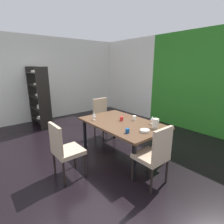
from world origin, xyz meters
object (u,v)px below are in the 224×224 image
at_px(cup_rear, 122,119).
at_px(wine_glass_left, 152,118).
at_px(display_shelf, 39,97).
at_px(pitcher_center, 156,123).
at_px(chair_head_near, 64,148).
at_px(cup_near_shelf, 134,118).
at_px(chair_right_near, 155,153).
at_px(wine_glass_east, 94,115).
at_px(cup_west, 127,131).
at_px(serving_bowl_corner, 145,131).
at_px(chair_left_far, 103,116).
at_px(dining_table, 122,126).

bearing_deg(cup_rear, wine_glass_left, 30.37).
bearing_deg(cup_rear, display_shelf, -165.38).
bearing_deg(pitcher_center, chair_head_near, -113.23).
xyz_separation_m(cup_near_shelf, pitcher_center, (0.58, -0.05, 0.04)).
bearing_deg(chair_right_near, cup_near_shelf, 59.89).
height_order(wine_glass_east, cup_rear, wine_glass_east).
height_order(cup_rear, cup_west, cup_rear).
height_order(wine_glass_left, wine_glass_east, wine_glass_left).
xyz_separation_m(chair_right_near, cup_rear, (-1.12, 0.33, 0.22)).
height_order(display_shelf, pitcher_center, display_shelf).
bearing_deg(serving_bowl_corner, cup_rear, 170.56).
distance_m(chair_left_far, wine_glass_east, 0.88).
height_order(dining_table, cup_near_shelf, cup_near_shelf).
xyz_separation_m(wine_glass_left, wine_glass_east, (-0.95, -0.73, -0.01)).
bearing_deg(pitcher_center, cup_rear, -165.54).
height_order(chair_left_far, cup_rear, chair_left_far).
bearing_deg(cup_rear, cup_near_shelf, 58.88).
bearing_deg(chair_head_near, wine_glass_east, 117.56).
bearing_deg(serving_bowl_corner, pitcher_center, 92.03).
bearing_deg(chair_right_near, serving_bowl_corner, 61.71).
bearing_deg(chair_left_far, cup_near_shelf, 91.34).
bearing_deg(wine_glass_east, serving_bowl_corner, 14.51).
relative_size(chair_right_near, cup_rear, 11.77).
xyz_separation_m(dining_table, cup_rear, (-0.09, 0.06, 0.11)).
distance_m(chair_head_near, wine_glass_east, 1.07).
xyz_separation_m(display_shelf, cup_west, (3.48, 0.37, -0.15)).
bearing_deg(pitcher_center, chair_right_near, -52.08).
bearing_deg(pitcher_center, dining_table, -158.68).
height_order(chair_head_near, cup_near_shelf, chair_head_near).
xyz_separation_m(dining_table, display_shelf, (-2.99, -0.70, 0.26)).
relative_size(dining_table, chair_right_near, 1.77).
distance_m(serving_bowl_corner, cup_near_shelf, 0.69).
xyz_separation_m(chair_right_near, cup_near_shelf, (-0.98, 0.57, 0.22)).
bearing_deg(cup_rear, chair_right_near, -16.51).
xyz_separation_m(cup_west, pitcher_center, (0.15, 0.57, 0.05)).
xyz_separation_m(display_shelf, wine_glass_east, (2.50, 0.34, -0.08)).
distance_m(wine_glass_east, serving_bowl_corner, 1.17).
bearing_deg(chair_head_near, dining_table, 89.32).
xyz_separation_m(display_shelf, pitcher_center, (3.63, 0.94, -0.10)).
bearing_deg(serving_bowl_corner, wine_glass_left, 113.25).
bearing_deg(cup_west, cup_rear, 146.06).
distance_m(wine_glass_left, pitcher_center, 0.22).
bearing_deg(display_shelf, serving_bowl_corner, 9.93).
height_order(chair_head_near, serving_bowl_corner, chair_head_near).
height_order(chair_right_near, wine_glass_east, chair_right_near).
bearing_deg(wine_glass_left, dining_table, -140.22).
height_order(chair_right_near, cup_rear, chair_right_near).
bearing_deg(dining_table, cup_rear, 144.70).
relative_size(chair_right_near, display_shelf, 0.54).
bearing_deg(pitcher_center, chair_left_far, 179.15).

